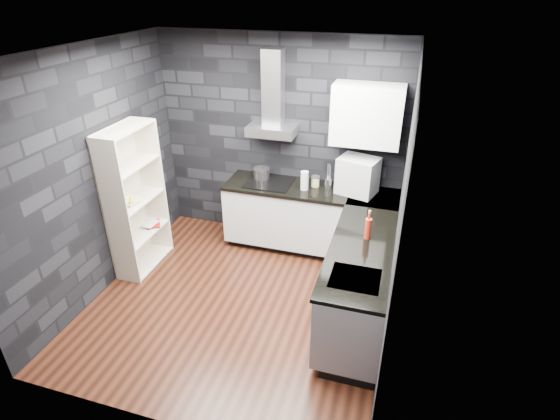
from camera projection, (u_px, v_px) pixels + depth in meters
The scene contains 28 objects.
ground at pixel (239, 301), 4.95m from camera, with size 3.20×3.20×0.00m, color #3B1B10.
ceiling at pixel (225, 51), 3.67m from camera, with size 3.20×3.20×0.00m, color silver.
wall_back at pixel (280, 142), 5.68m from camera, with size 3.20×0.05×2.70m, color black.
wall_front at pixel (142, 297), 2.94m from camera, with size 3.20×0.05×2.70m, color black.
wall_left at pixel (94, 176), 4.72m from camera, with size 0.05×3.20×2.70m, color black.
wall_right at pixel (402, 218), 3.90m from camera, with size 0.05×3.20×2.70m, color black.
toekick_back at pixel (309, 243), 5.93m from camera, with size 2.18×0.50×0.10m, color black.
toekick_right at pixel (359, 315), 4.67m from camera, with size 0.50×1.78×0.10m, color black.
counter_back_cab at pixel (310, 217), 5.70m from camera, with size 2.20×0.60×0.76m, color silver.
counter_right_cab at pixel (359, 282), 4.48m from camera, with size 0.60×1.80×0.76m, color silver.
counter_back_top at pixel (310, 190), 5.50m from camera, with size 2.20×0.62×0.04m, color black.
counter_right_top at pixel (361, 250), 4.29m from camera, with size 0.62×1.80×0.04m, color black.
counter_corner_top at pixel (375, 198), 5.30m from camera, with size 0.62×0.62×0.04m, color black.
hood_body at pixel (272, 131), 5.43m from camera, with size 0.60×0.34×0.12m, color #A7A8AD.
hood_chimney at pixel (273, 88), 5.25m from camera, with size 0.24×0.20×0.90m, color #A7A8AD.
upper_cabinet at pixel (367, 115), 5.00m from camera, with size 0.80×0.35×0.70m, color white.
cooktop at pixel (269, 182), 5.63m from camera, with size 0.58×0.50×0.01m, color black.
sink_rim at pixel (355, 278), 3.86m from camera, with size 0.44×0.40×0.01m, color #A7A8AD.
pot at pixel (262, 174), 5.72m from camera, with size 0.21×0.21×0.12m, color silver.
glass_vase at pixel (305, 181), 5.41m from camera, with size 0.10×0.10×0.24m, color silver.
storage_jar at pixel (315, 182), 5.52m from camera, with size 0.10×0.10×0.12m, color #C2B487.
utensil_crock at pixel (328, 183), 5.49m from camera, with size 0.09×0.09×0.12m, color silver.
appliance_garage at pixel (358, 176), 5.28m from camera, with size 0.45×0.35×0.45m, color #AEB2B6.
red_bottle at pixel (368, 229), 4.39m from camera, with size 0.07×0.07×0.22m, color #B32917.
bookshelf at pixel (136, 201), 5.19m from camera, with size 0.34×0.80×1.80m, color beige.
fruit_bowl at pixel (130, 202), 5.08m from camera, with size 0.23×0.23×0.06m, color white.
book_red at pixel (145, 218), 5.48m from camera, with size 0.16×0.02×0.22m, color maroon.
book_second at pixel (144, 216), 5.49m from camera, with size 0.15×0.02×0.21m, color #B2B2B2.
Camera 1 is at (1.56, -3.58, 3.26)m, focal length 28.00 mm.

